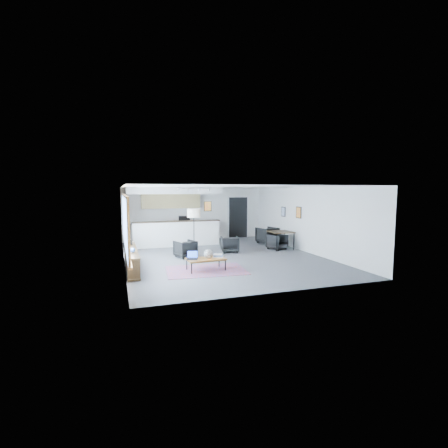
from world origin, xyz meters
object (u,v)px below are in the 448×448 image
object	(u,v)px
armchair_right	(230,244)
dining_chair_far	(267,236)
coffee_table	(206,259)
microwave	(184,218)
ceramic_pot	(208,254)
floor_lamp	(194,215)
dining_table	(281,233)
book_stack	(218,256)
dining_chair_near	(277,242)
laptop	(192,257)
armchair_left	(185,248)

from	to	relation	value
armchair_right	dining_chair_far	distance (m)	2.81
coffee_table	microwave	size ratio (longest dim) A/B	2.30
microwave	dining_chair_far	bearing A→B (deg)	-22.92
ceramic_pot	microwave	xyz separation A→B (m)	(0.46, 6.00, 0.59)
ceramic_pot	floor_lamp	bearing A→B (deg)	86.77
dining_table	dining_chair_far	size ratio (longest dim) A/B	1.27
book_stack	armchair_right	size ratio (longest dim) A/B	0.56
book_stack	dining_table	xyz separation A→B (m)	(3.51, 2.46, 0.26)
book_stack	dining_chair_near	distance (m)	4.18
floor_lamp	microwave	size ratio (longest dim) A/B	3.37
ceramic_pot	armchair_right	distance (m)	3.02
floor_lamp	dining_table	size ratio (longest dim) A/B	1.96
dining_chair_near	laptop	bearing A→B (deg)	-173.66
book_stack	dining_table	distance (m)	4.30
laptop	book_stack	size ratio (longest dim) A/B	1.04
laptop	coffee_table	bearing A→B (deg)	9.25
book_stack	armchair_right	bearing A→B (deg)	63.14
dining_chair_near	dining_chair_far	size ratio (longest dim) A/B	0.84
armchair_right	floor_lamp	size ratio (longest dim) A/B	0.39
laptop	armchair_right	xyz separation A→B (m)	(2.10, 2.52, -0.10)
coffee_table	microwave	distance (m)	6.08
armchair_left	dining_chair_far	world-z (taller)	dining_chair_far
armchair_right	dining_table	world-z (taller)	dining_table
dining_chair_far	laptop	bearing A→B (deg)	26.34
coffee_table	dining_chair_near	size ratio (longest dim) A/B	2.03
coffee_table	armchair_left	distance (m)	2.16
coffee_table	dining_chair_far	distance (m)	5.74
armchair_right	dining_chair_near	size ratio (longest dim) A/B	1.17
ceramic_pot	microwave	bearing A→B (deg)	85.65
laptop	armchair_left	world-z (taller)	armchair_left
laptop	dining_chair_near	bearing A→B (deg)	47.37
dining_table	dining_chair_near	world-z (taller)	dining_table
armchair_right	laptop	bearing A→B (deg)	62.52
laptop	dining_table	size ratio (longest dim) A/B	0.45
dining_table	microwave	xyz separation A→B (m)	(-3.39, 3.49, 0.42)
floor_lamp	dining_chair_far	size ratio (longest dim) A/B	2.49
armchair_left	dining_chair_near	bearing A→B (deg)	166.05
laptop	microwave	xyz separation A→B (m)	(0.95, 5.96, 0.66)
armchair_right	coffee_table	bearing A→B (deg)	69.13
coffee_table	floor_lamp	bearing A→B (deg)	81.33
ceramic_pot	dining_chair_far	xyz separation A→B (m)	(3.97, 4.06, -0.16)
dining_chair_far	armchair_left	bearing A→B (deg)	8.65
coffee_table	microwave	world-z (taller)	microwave
coffee_table	book_stack	size ratio (longest dim) A/B	3.10
floor_lamp	dining_chair_near	world-z (taller)	floor_lamp
coffee_table	armchair_right	xyz separation A→B (m)	(1.68, 2.57, -0.00)
ceramic_pot	dining_table	distance (m)	4.60
coffee_table	dining_chair_near	xyz separation A→B (m)	(3.78, 2.54, -0.06)
ceramic_pot	book_stack	xyz separation A→B (m)	(0.33, 0.05, -0.09)
book_stack	dining_chair_far	xyz separation A→B (m)	(3.64, 4.00, -0.07)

